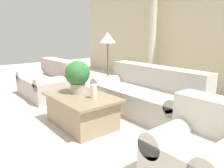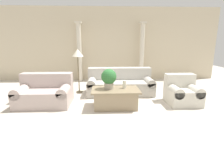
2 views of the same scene
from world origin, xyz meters
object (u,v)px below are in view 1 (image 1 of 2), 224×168
(loveseat, at_px, (50,82))
(floor_lamp, at_px, (108,41))
(sofa_long, at_px, (147,94))
(coffee_table, at_px, (81,110))
(armchair, at_px, (201,148))
(potted_plant, at_px, (78,75))

(loveseat, height_order, floor_lamp, floor_lamp)
(sofa_long, xyz_separation_m, floor_lamp, (-1.41, 0.16, 0.94))
(sofa_long, bearing_deg, coffee_table, -100.41)
(loveseat, relative_size, floor_lamp, 0.97)
(floor_lamp, bearing_deg, armchair, -21.66)
(coffee_table, bearing_deg, armchair, 6.86)
(potted_plant, bearing_deg, sofa_long, 71.74)
(loveseat, xyz_separation_m, coffee_table, (1.95, -0.32, -0.09))
(loveseat, relative_size, coffee_table, 1.14)
(floor_lamp, height_order, armchair, floor_lamp)
(sofa_long, height_order, coffee_table, sofa_long)
(potted_plant, height_order, armchair, potted_plant)
(loveseat, xyz_separation_m, floor_lamp, (0.78, 1.13, 0.94))
(coffee_table, xyz_separation_m, armchair, (1.92, 0.23, 0.08))
(coffee_table, xyz_separation_m, potted_plant, (-0.17, 0.05, 0.54))
(coffee_table, bearing_deg, floor_lamp, 128.74)
(coffee_table, distance_m, floor_lamp, 2.13)
(floor_lamp, bearing_deg, loveseat, -124.60)
(coffee_table, height_order, floor_lamp, floor_lamp)
(loveseat, relative_size, potted_plant, 2.69)
(floor_lamp, bearing_deg, sofa_long, -6.58)
(loveseat, xyz_separation_m, armchair, (3.87, -0.09, -0.01))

